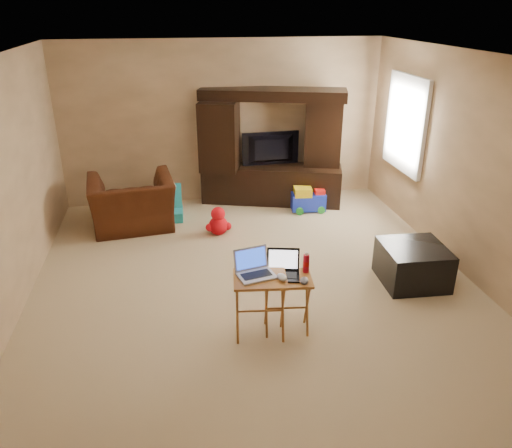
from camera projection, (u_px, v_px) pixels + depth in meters
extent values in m
plane|color=#D2B691|center=(253.00, 280.00, 5.83)|extent=(5.50, 5.50, 0.00)
plane|color=silver|center=(252.00, 55.00, 4.82)|extent=(5.50, 5.50, 0.00)
plane|color=tan|center=(223.00, 123.00, 7.80)|extent=(5.00, 0.00, 5.00)
plane|color=tan|center=(333.00, 330.00, 2.85)|extent=(5.00, 0.00, 5.00)
plane|color=tan|center=(4.00, 192.00, 4.93)|extent=(0.00, 5.50, 5.50)
plane|color=tan|center=(467.00, 166.00, 5.72)|extent=(0.00, 5.50, 5.50)
plane|color=white|center=(407.00, 124.00, 7.06)|extent=(0.00, 1.20, 1.20)
cube|color=white|center=(406.00, 124.00, 7.05)|extent=(0.06, 1.14, 1.34)
cube|color=black|center=(272.00, 147.00, 7.79)|extent=(2.26, 1.16, 1.80)
imported|color=black|center=(272.00, 150.00, 7.80)|extent=(0.92, 0.16, 0.53)
imported|color=#451F0E|center=(132.00, 203.00, 7.05)|extent=(1.25, 1.12, 0.74)
cube|color=black|center=(413.00, 264.00, 5.71)|extent=(0.73, 0.73, 0.45)
cube|color=#A96229|center=(260.00, 307.00, 4.73)|extent=(0.54, 0.45, 0.64)
cube|color=#955A24|center=(287.00, 304.00, 4.82)|extent=(0.50, 0.42, 0.59)
cube|color=#B7B8BC|center=(256.00, 265.00, 4.57)|extent=(0.39, 0.35, 0.24)
cube|color=black|center=(283.00, 266.00, 4.66)|extent=(0.36, 0.32, 0.24)
ellipsoid|color=silver|center=(282.00, 277.00, 4.56)|extent=(0.11, 0.15, 0.05)
ellipsoid|color=#47464C|center=(304.00, 281.00, 4.60)|extent=(0.11, 0.14, 0.05)
cylinder|color=#B80B1C|center=(306.00, 263.00, 4.76)|extent=(0.06, 0.06, 0.18)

